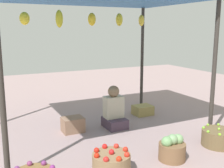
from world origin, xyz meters
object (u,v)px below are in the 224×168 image
Objects in this scene: vendor_person at (114,111)px; basket_limes at (218,138)px; basket_red_tomatoes at (111,163)px; basket_cabbages at (172,149)px; wooden_crate_stacked_rear at (73,125)px; wooden_crate_near_vendor at (143,110)px.

vendor_person reaches higher than basket_limes.
basket_red_tomatoes is (-0.79, -1.48, -0.16)m from vendor_person.
vendor_person is at bearing 61.96° from basket_red_tomatoes.
basket_limes is at bearing 0.35° from basket_red_tomatoes.
basket_red_tomatoes is 0.91m from basket_cabbages.
wooden_crate_stacked_rear is (-0.76, 0.11, -0.17)m from vendor_person.
basket_cabbages is (0.91, -0.06, 0.03)m from basket_red_tomatoes.
basket_red_tomatoes is 1.25× the size of wooden_crate_near_vendor.
vendor_person reaches higher than wooden_crate_near_vendor.
wooden_crate_near_vendor is 1.05× the size of wooden_crate_stacked_rear.
basket_red_tomatoes reaches higher than wooden_crate_near_vendor.
basket_red_tomatoes is 1.29× the size of basket_cabbages.
basket_cabbages is at bearing -176.01° from basket_limes.
basket_limes is at bearing -40.72° from wooden_crate_stacked_rear.
basket_red_tomatoes is 1.59m from wooden_crate_stacked_rear.
basket_cabbages is at bearing -85.45° from vendor_person.
basket_limes is at bearing -84.19° from wooden_crate_near_vendor.
wooden_crate_near_vendor is at bearing 95.81° from basket_limes.
basket_red_tomatoes is 1.86m from basket_limes.
wooden_crate_near_vendor is at bearing 48.36° from basket_red_tomatoes.
basket_cabbages is 2.08m from wooden_crate_near_vendor.
wooden_crate_near_vendor is 1.67m from wooden_crate_stacked_rear.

